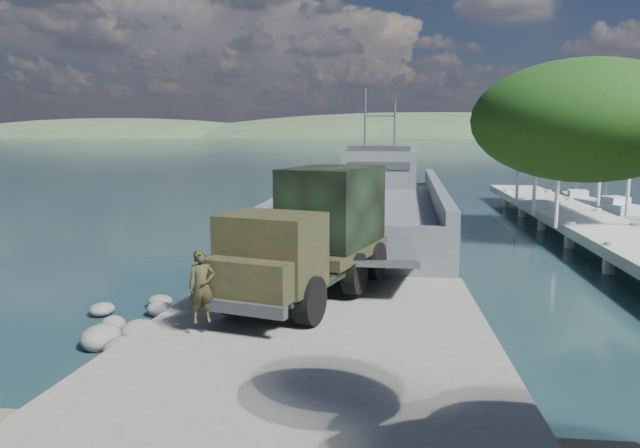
% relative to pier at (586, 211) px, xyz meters
% --- Properties ---
extents(ground, '(1400.00, 1400.00, 0.00)m').
position_rel_pier_xyz_m(ground, '(-13.00, -18.77, -1.60)').
color(ground, '#1B3F42').
rests_on(ground, ground).
extents(boat_ramp, '(10.00, 18.00, 0.50)m').
position_rel_pier_xyz_m(boat_ramp, '(-13.00, -19.77, -1.35)').
color(boat_ramp, slate).
rests_on(boat_ramp, ground).
extents(shoreline_rocks, '(3.20, 5.60, 0.90)m').
position_rel_pier_xyz_m(shoreline_rocks, '(-19.20, -18.27, -1.60)').
color(shoreline_rocks, '#62615F').
rests_on(shoreline_rocks, ground).
extents(distant_headlands, '(1000.00, 240.00, 48.00)m').
position_rel_pier_xyz_m(distant_headlands, '(37.00, 541.23, -1.60)').
color(distant_headlands, '#3C5032').
rests_on(distant_headlands, ground).
extents(pier, '(6.40, 44.00, 6.10)m').
position_rel_pier_xyz_m(pier, '(0.00, 0.00, 0.00)').
color(pier, '#A7A69D').
rests_on(pier, ground).
extents(landing_craft, '(9.36, 34.17, 10.09)m').
position_rel_pier_xyz_m(landing_craft, '(-12.07, 3.55, -0.77)').
color(landing_craft, '#4E595C').
rests_on(landing_craft, ground).
extents(military_truck, '(5.28, 9.58, 4.27)m').
position_rel_pier_xyz_m(military_truck, '(-13.49, -15.32, 1.02)').
color(military_truck, black).
rests_on(military_truck, boat_ramp).
extents(soldier, '(0.86, 0.74, 1.99)m').
position_rel_pier_xyz_m(soldier, '(-16.00, -20.08, -0.10)').
color(soldier, black).
rests_on(soldier, boat_ramp).
extents(sailboat_near, '(3.44, 6.08, 7.11)m').
position_rel_pier_xyz_m(sailboat_near, '(5.44, 13.16, -1.22)').
color(sailboat_near, silver).
rests_on(sailboat_near, ground).
extents(sailboat_far, '(2.39, 5.82, 6.88)m').
position_rel_pier_xyz_m(sailboat_far, '(4.77, 18.64, -1.23)').
color(sailboat_far, silver).
rests_on(sailboat_far, ground).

